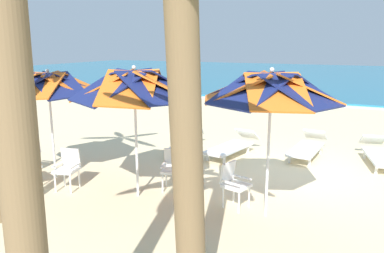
# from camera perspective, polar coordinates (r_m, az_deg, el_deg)

# --- Properties ---
(ground_plane) EXTENTS (80.00, 80.00, 0.00)m
(ground_plane) POSITION_cam_1_polar(r_m,az_deg,el_deg) (9.23, 14.63, -7.27)
(ground_plane) COLOR beige
(sea) EXTENTS (80.00, 36.00, 0.10)m
(sea) POSITION_cam_1_polar(r_m,az_deg,el_deg) (38.29, 23.12, 7.00)
(sea) COLOR teal
(sea) RESTS_ON ground
(surf_foam) EXTENTS (80.00, 0.70, 0.01)m
(surf_foam) POSITION_cam_1_polar(r_m,az_deg,el_deg) (20.13, 20.73, 2.97)
(surf_foam) COLOR white
(surf_foam) RESTS_ON ground
(beach_umbrella_0) EXTENTS (2.40, 2.40, 2.66)m
(beach_umbrella_0) POSITION_cam_1_polar(r_m,az_deg,el_deg) (6.50, 11.84, 5.62)
(beach_umbrella_0) COLOR silver
(beach_umbrella_0) RESTS_ON ground
(plastic_chair_0) EXTENTS (0.56, 0.54, 0.87)m
(plastic_chair_0) POSITION_cam_1_polar(r_m,az_deg,el_deg) (7.22, 6.29, -8.32)
(plastic_chair_0) COLOR white
(plastic_chair_0) RESTS_ON ground
(beach_umbrella_1) EXTENTS (2.48, 2.48, 2.65)m
(beach_umbrella_1) POSITION_cam_1_polar(r_m,az_deg,el_deg) (7.35, -8.70, 6.11)
(beach_umbrella_1) COLOR silver
(beach_umbrella_1) RESTS_ON ground
(plastic_chair_1) EXTENTS (0.55, 0.57, 0.87)m
(plastic_chair_1) POSITION_cam_1_polar(r_m,az_deg,el_deg) (8.03, -2.88, -6.09)
(plastic_chair_1) COLOR white
(plastic_chair_1) RESTS_ON ground
(beach_umbrella_2) EXTENTS (2.26, 2.26, 2.51)m
(beach_umbrella_2) POSITION_cam_1_polar(r_m,az_deg,el_deg) (8.95, -20.88, 5.96)
(beach_umbrella_2) COLOR silver
(beach_umbrella_2) RESTS_ON ground
(plastic_chair_2) EXTENTS (0.57, 0.59, 0.87)m
(plastic_chair_2) POSITION_cam_1_polar(r_m,az_deg,el_deg) (8.89, -23.93, -5.34)
(plastic_chair_2) COLOR white
(plastic_chair_2) RESTS_ON ground
(plastic_chair_3) EXTENTS (0.52, 0.55, 0.87)m
(plastic_chair_3) POSITION_cam_1_polar(r_m,az_deg,el_deg) (8.45, -18.22, -5.77)
(plastic_chair_3) COLOR white
(plastic_chair_3) RESTS_ON ground
(plastic_chair_4) EXTENTS (0.52, 0.49, 0.87)m
(plastic_chair_4) POSITION_cam_1_polar(r_m,az_deg,el_deg) (9.88, -23.37, -3.56)
(plastic_chair_4) COLOR white
(plastic_chair_4) RESTS_ON ground
(sun_lounger_0) EXTENTS (1.07, 2.23, 0.62)m
(sun_lounger_0) POSITION_cam_1_polar(r_m,az_deg,el_deg) (10.83, 26.49, -3.69)
(sun_lounger_0) COLOR white
(sun_lounger_0) RESTS_ON ground
(sun_lounger_1) EXTENTS (0.81, 2.19, 0.62)m
(sun_lounger_1) POSITION_cam_1_polar(r_m,az_deg,el_deg) (10.85, 17.09, -2.89)
(sun_lounger_1) COLOR white
(sun_lounger_1) RESTS_ON ground
(sun_lounger_2) EXTENTS (1.04, 2.23, 0.62)m
(sun_lounger_2) POSITION_cam_1_polar(r_m,az_deg,el_deg) (10.54, 6.15, -2.83)
(sun_lounger_2) COLOR white
(sun_lounger_2) RESTS_ON ground
(sun_lounger_3) EXTENTS (1.09, 2.23, 0.62)m
(sun_lounger_3) POSITION_cam_1_polar(r_m,az_deg,el_deg) (10.91, -0.81, -2.23)
(sun_lounger_3) COLOR white
(sun_lounger_3) RESTS_ON ground
(palm_tree_0) EXTENTS (2.65, 2.76, 4.16)m
(palm_tree_0) POSITION_cam_1_polar(r_m,az_deg,el_deg) (3.84, -1.11, 5.83)
(palm_tree_0) COLOR brown
(palm_tree_0) RESTS_ON ground
(palm_tree_1) EXTENTS (2.82, 3.00, 5.22)m
(palm_tree_1) POSITION_cam_1_polar(r_m,az_deg,el_deg) (2.79, -26.97, 13.77)
(palm_tree_1) COLOR brown
(palm_tree_1) RESTS_ON ground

